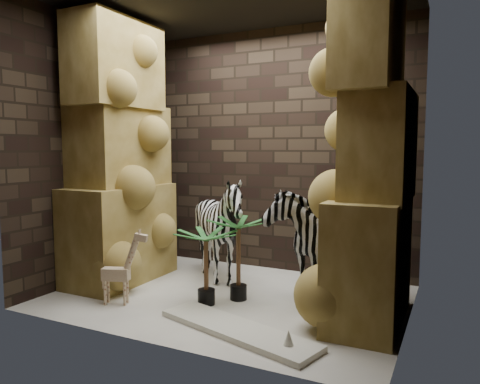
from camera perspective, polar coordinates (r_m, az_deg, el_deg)
The scene contains 13 objects.
floor at distance 4.77m, azimuth -1.60°, elevation -13.16°, with size 3.50×3.50×0.00m, color silver.
wall_back at distance 5.65m, azimuth 4.27°, elevation 5.23°, with size 3.50×3.50×0.00m, color #2C2218.
wall_front at distance 3.46m, azimuth -11.35°, elevation 4.97°, with size 3.50×3.50×0.00m, color #2C2218.
wall_left at distance 5.55m, azimuth -17.92°, elevation 4.97°, with size 3.00×3.00×0.00m, color #2C2218.
wall_right at distance 4.01m, azimuth 21.14°, elevation 4.77°, with size 3.00×3.00×0.00m, color #2C2218.
rock_pillar_left at distance 5.31m, azimuth -15.19°, elevation 5.04°, with size 0.68×1.30×3.00m, color tan, non-canonical shape.
rock_pillar_right at distance 4.06m, azimuth 16.48°, elevation 4.92°, with size 0.58×1.25×3.00m, color tan, non-canonical shape.
zebra_right at distance 4.84m, azimuth 8.33°, elevation -4.60°, with size 0.62×1.15×1.36m, color white.
zebra_left at distance 5.15m, azimuth -2.61°, elevation -5.42°, with size 0.98×1.21×1.10m, color white.
giraffe_toy at distance 4.61m, azimuth -15.50°, elevation -9.03°, with size 0.39×0.13×0.77m, color beige, non-canonical shape.
palm_front at distance 4.57m, azimuth -0.20°, elevation -8.46°, with size 0.36×0.36×0.84m, color #19532B, non-canonical shape.
palm_back at distance 4.46m, azimuth -4.32°, elevation -9.48°, with size 0.36×0.36×0.75m, color #19532B, non-canonical shape.
surfboard at distance 3.91m, azimuth -0.42°, elevation -17.05°, with size 1.51×0.37×0.05m, color silver.
Camera 1 is at (2.10, -4.00, 1.53)m, focal length 33.62 mm.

